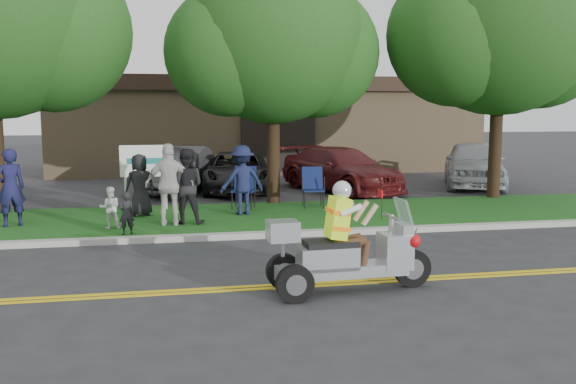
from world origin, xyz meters
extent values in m
plane|color=#28282B|center=(0.00, 0.00, 0.00)|extent=(120.00, 120.00, 0.00)
cube|color=gold|center=(0.00, -0.58, 0.01)|extent=(60.00, 0.10, 0.01)
cube|color=gold|center=(0.00, -0.42, 0.01)|extent=(60.00, 0.10, 0.01)
cube|color=#A8A89E|center=(0.00, 3.05, 0.06)|extent=(60.00, 0.25, 0.12)
cube|color=#164F15|center=(0.00, 5.20, 0.06)|extent=(60.00, 4.00, 0.10)
cube|color=#9E7F5B|center=(2.00, 19.00, 2.00)|extent=(18.00, 8.00, 4.00)
cube|color=black|center=(2.00, 14.95, 3.70)|extent=(18.00, 0.30, 0.60)
sphere|color=#1D4914|center=(-5.15, 7.30, 4.59)|extent=(4.05, 4.05, 4.05)
cylinder|color=#332114|center=(0.50, 7.20, 2.10)|extent=(0.36, 0.36, 4.20)
sphere|color=#1D4914|center=(0.50, 7.20, 4.65)|extent=(4.80, 4.80, 4.80)
sphere|color=#1D4914|center=(1.70, 7.50, 4.20)|extent=(3.60, 3.60, 3.60)
sphere|color=#1D4914|center=(-0.70, 7.00, 4.12)|extent=(3.36, 3.36, 3.36)
cylinder|color=#332114|center=(7.00, 7.00, 2.38)|extent=(0.36, 0.36, 4.76)
sphere|color=#1D4914|center=(7.00, 7.00, 5.27)|extent=(5.60, 5.60, 5.60)
sphere|color=#1D4914|center=(8.40, 7.30, 4.76)|extent=(4.20, 4.20, 4.20)
sphere|color=#1D4914|center=(5.60, 6.80, 4.68)|extent=(3.92, 3.92, 3.92)
cylinder|color=silver|center=(-3.40, 6.60, 0.55)|extent=(0.06, 0.06, 1.10)
cylinder|color=silver|center=(-2.40, 6.60, 0.55)|extent=(0.06, 0.06, 1.10)
cube|color=white|center=(-2.90, 6.60, 1.35)|extent=(1.25, 0.06, 0.80)
cylinder|color=black|center=(1.24, -0.87, 0.28)|extent=(0.57, 0.16, 0.57)
cylinder|color=black|center=(-0.63, -1.29, 0.26)|extent=(0.53, 0.16, 0.53)
cylinder|color=black|center=(-0.66, -0.61, 0.26)|extent=(0.53, 0.16, 0.53)
cube|color=#B0B2BA|center=(0.21, -0.92, 0.32)|extent=(1.81, 0.51, 0.17)
cube|color=#B0B2BA|center=(-0.08, -0.93, 0.52)|extent=(0.87, 0.47, 0.33)
cube|color=black|center=(-0.03, -0.93, 0.72)|extent=(0.77, 0.43, 0.09)
cube|color=#B0B2BA|center=(0.96, -0.88, 0.57)|extent=(0.44, 0.47, 0.52)
cube|color=silver|center=(1.09, -0.88, 1.11)|extent=(0.20, 0.44, 0.46)
cube|color=#B0B2BA|center=(-0.74, -0.96, 0.94)|extent=(0.44, 0.41, 0.28)
sphere|color=#B20C0F|center=(1.18, -1.00, 0.74)|extent=(0.21, 0.21, 0.21)
cube|color=#B1DC17|center=(0.07, -0.92, 1.09)|extent=(0.34, 0.39, 0.61)
sphere|color=silver|center=(0.13, -0.92, 1.49)|extent=(0.27, 0.27, 0.27)
cylinder|color=black|center=(-0.75, 6.08, 0.33)|extent=(0.03, 0.03, 0.45)
cylinder|color=black|center=(-0.28, 5.92, 0.33)|extent=(0.03, 0.03, 0.45)
cylinder|color=black|center=(-0.61, 6.51, 0.33)|extent=(0.03, 0.03, 0.45)
cylinder|color=black|center=(-0.14, 6.35, 0.33)|extent=(0.03, 0.03, 0.45)
cube|color=#0F1B48|center=(-0.45, 6.22, 0.57)|extent=(0.70, 0.67, 0.04)
cube|color=#0F1B48|center=(-0.37, 6.45, 0.88)|extent=(0.59, 0.34, 0.62)
cylinder|color=black|center=(1.12, 5.94, 0.32)|extent=(0.03, 0.03, 0.44)
cylinder|color=black|center=(1.59, 5.88, 0.32)|extent=(0.03, 0.03, 0.44)
cylinder|color=black|center=(1.16, 6.37, 0.32)|extent=(0.03, 0.03, 0.44)
cylinder|color=black|center=(1.64, 6.32, 0.32)|extent=(0.03, 0.03, 0.44)
cube|color=#0F1A47|center=(1.38, 6.13, 0.55)|extent=(0.60, 0.56, 0.04)
cube|color=#0F1A47|center=(1.40, 6.36, 0.85)|extent=(0.56, 0.22, 0.59)
imported|color=#16173F|center=(-5.70, 4.80, 0.96)|extent=(0.74, 0.63, 1.70)
imported|color=black|center=(-1.94, 4.42, 0.95)|extent=(0.92, 0.78, 1.68)
imported|color=beige|center=(-2.29, 4.27, 1.01)|extent=(1.08, 0.49, 1.80)
imported|color=#161B3D|center=(-0.57, 5.40, 0.95)|extent=(1.20, 0.85, 1.68)
imported|color=black|center=(-3.00, 5.66, 0.85)|extent=(0.85, 0.70, 1.49)
imported|color=black|center=(-3.17, 3.40, 0.54)|extent=(0.36, 0.28, 0.87)
imported|color=silver|center=(-3.56, 4.14, 0.56)|extent=(0.47, 0.39, 0.90)
imported|color=#303032|center=(-2.00, 10.66, 0.73)|extent=(2.66, 4.65, 1.45)
imported|color=black|center=(-0.16, 10.44, 0.64)|extent=(2.54, 4.79, 1.28)
imported|color=#551315|center=(3.19, 9.85, 0.71)|extent=(3.74, 5.29, 1.42)
imported|color=#9B9DA2|center=(8.00, 10.10, 0.80)|extent=(3.64, 5.08, 1.61)
camera|label=1|loc=(-2.25, -9.21, 2.62)|focal=38.00mm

